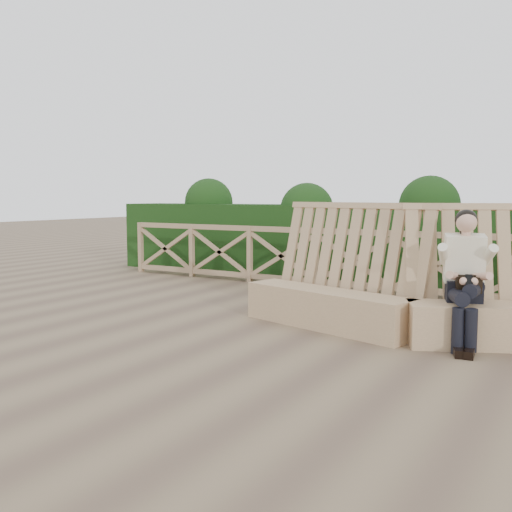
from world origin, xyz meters
The scene contains 5 objects.
ground centered at (0.00, 0.00, 0.00)m, with size 60.00×60.00×0.00m, color brown.
bench centered at (1.88, 0.88, 0.41)m, with size 4.57×1.71×1.62m.
woman centered at (2.46, 0.69, 0.82)m, with size 0.57×0.97×1.53m.
guardrail centered at (0.00, 3.50, 0.55)m, with size 10.10×0.09×1.10m.
hedge centered at (0.00, 4.70, 0.75)m, with size 12.00×1.20×1.50m, color black.
Camera 1 is at (3.76, -5.90, 1.68)m, focal length 40.00 mm.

